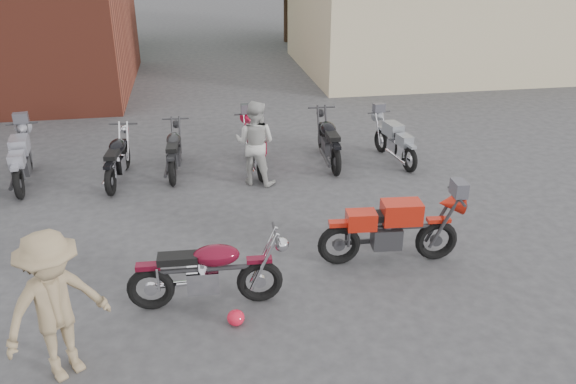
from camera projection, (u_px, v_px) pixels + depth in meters
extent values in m
plane|color=#38393B|center=(273.00, 305.00, 8.12)|extent=(90.00, 90.00, 0.00)
cube|color=tan|center=(429.00, 23.00, 22.15)|extent=(10.00, 8.00, 3.50)
ellipsoid|color=red|center=(236.00, 318.00, 7.68)|extent=(0.30, 0.30, 0.22)
imported|color=#AEAEAA|center=(255.00, 143.00, 11.79)|extent=(1.10, 1.01, 1.81)
imported|color=#917B59|center=(56.00, 307.00, 6.48)|extent=(1.44, 1.32, 1.94)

